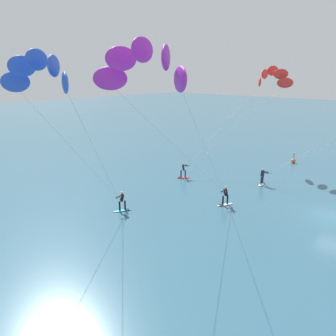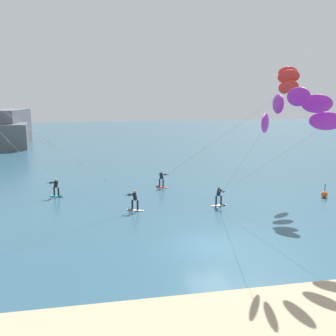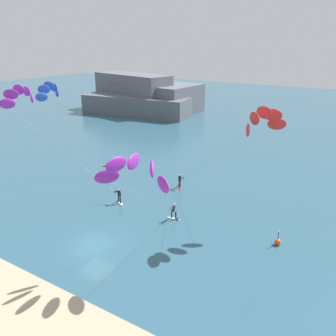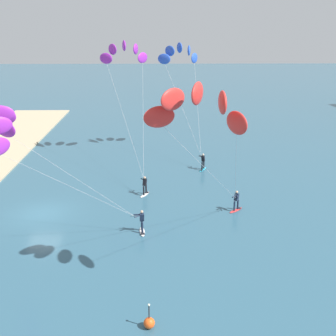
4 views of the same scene
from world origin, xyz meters
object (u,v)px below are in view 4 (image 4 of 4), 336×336
(kitesurfer_mid_water, at_px, (6,130))
(kitesurfer_far_out, at_px, (180,58))
(kitesurfer_downwind, at_px, (200,114))
(marker_buoy, at_px, (149,323))
(kitesurfer_nearshore, at_px, (125,57))

(kitesurfer_mid_water, height_order, kitesurfer_far_out, kitesurfer_far_out)
(kitesurfer_far_out, relative_size, kitesurfer_downwind, 0.92)
(kitesurfer_far_out, xyz_separation_m, kitesurfer_downwind, (26.88, -0.28, -0.43))
(kitesurfer_far_out, height_order, kitesurfer_downwind, kitesurfer_far_out)
(kitesurfer_mid_water, xyz_separation_m, marker_buoy, (8.49, 8.84, -7.54))
(kitesurfer_downwind, relative_size, marker_buoy, 9.37)
(kitesurfer_nearshore, relative_size, marker_buoy, 9.79)
(kitesurfer_far_out, height_order, marker_buoy, kitesurfer_far_out)
(kitesurfer_downwind, distance_m, marker_buoy, 10.50)
(kitesurfer_nearshore, relative_size, kitesurfer_mid_water, 1.35)
(kitesurfer_mid_water, xyz_separation_m, kitesurfer_far_out, (-21.80, 11.65, 2.49))
(kitesurfer_nearshore, distance_m, kitesurfer_downwind, 25.39)
(kitesurfer_far_out, distance_m, marker_buoy, 32.03)
(marker_buoy, bearing_deg, kitesurfer_mid_water, -133.83)
(kitesurfer_nearshore, xyz_separation_m, kitesurfer_mid_water, (19.70, -5.90, -2.78))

